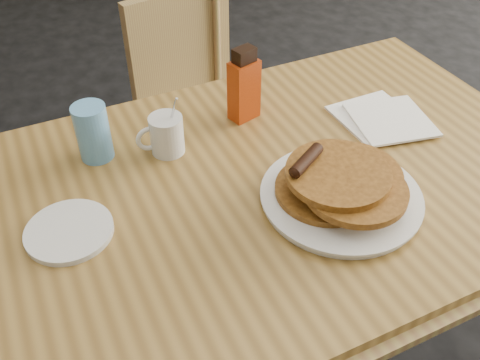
# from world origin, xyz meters

# --- Properties ---
(main_table) EXTENTS (1.33, 0.94, 0.75)m
(main_table) POSITION_xyz_m (0.08, 0.08, 0.71)
(main_table) COLOR olive
(main_table) RESTS_ON floor
(chair_main_far) EXTENTS (0.45, 0.46, 0.83)m
(chair_main_far) POSITION_xyz_m (0.10, 0.83, 0.50)
(chair_main_far) COLOR #A0884B
(chair_main_far) RESTS_ON floor
(pancake_plate) EXTENTS (0.32, 0.32, 0.10)m
(pancake_plate) POSITION_xyz_m (0.14, -0.04, 0.78)
(pancake_plate) COLOR silver
(pancake_plate) RESTS_ON main_table
(coffee_mug) EXTENTS (0.11, 0.07, 0.14)m
(coffee_mug) POSITION_xyz_m (-0.13, 0.25, 0.80)
(coffee_mug) COLOR silver
(coffee_mug) RESTS_ON main_table
(syrup_bottle) EXTENTS (0.08, 0.06, 0.18)m
(syrup_bottle) POSITION_xyz_m (0.08, 0.31, 0.83)
(syrup_bottle) COLOR maroon
(syrup_bottle) RESTS_ON main_table
(napkin_stack) EXTENTS (0.22, 0.23, 0.01)m
(napkin_stack) POSITION_xyz_m (0.38, 0.16, 0.76)
(napkin_stack) COLOR white
(napkin_stack) RESTS_ON main_table
(blue_tumbler) EXTENTS (0.09, 0.09, 0.13)m
(blue_tumbler) POSITION_xyz_m (-0.28, 0.29, 0.81)
(blue_tumbler) COLOR #5999D0
(blue_tumbler) RESTS_ON main_table
(side_saucer) EXTENTS (0.17, 0.17, 0.01)m
(side_saucer) POSITION_xyz_m (-0.37, 0.07, 0.76)
(side_saucer) COLOR silver
(side_saucer) RESTS_ON main_table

